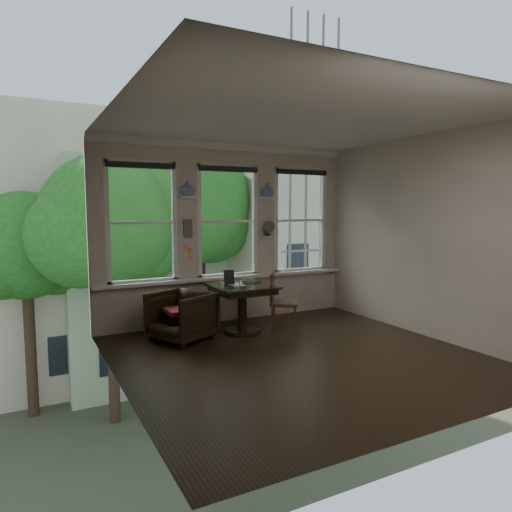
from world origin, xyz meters
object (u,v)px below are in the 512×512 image
table (242,309)px  armchair_left (182,316)px  laptop (252,282)px  mug (222,285)px  side_chair_right (284,303)px

table → armchair_left: bearing=179.1°
armchair_left → laptop: size_ratio=2.27×
laptop → mug: (-0.57, -0.13, 0.03)m
armchair_left → side_chair_right: bearing=55.1°
armchair_left → mug: 0.74m
table → mug: size_ratio=10.08×
table → laptop: laptop is taller
side_chair_right → laptop: bearing=87.5°
table → armchair_left: size_ratio=1.12×
side_chair_right → laptop: size_ratio=2.61×
laptop → armchair_left: bearing=-171.5°
laptop → side_chair_right: bearing=-30.1°
table → mug: mug is taller
side_chair_right → mug: bearing=114.0°
armchair_left → laptop: bearing=66.6°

